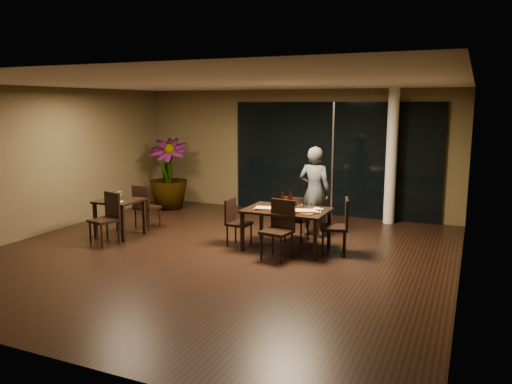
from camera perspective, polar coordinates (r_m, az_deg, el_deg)
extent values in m
plane|color=black|center=(9.02, -4.34, -7.07)|extent=(8.00, 8.00, 0.00)
cube|color=brown|center=(12.40, 4.44, 4.67)|extent=(8.00, 0.10, 3.00)
cube|color=brown|center=(5.53, -24.73, -2.87)|extent=(8.00, 0.10, 3.00)
cube|color=brown|center=(11.19, -23.09, 3.33)|extent=(0.10, 8.00, 3.00)
cube|color=brown|center=(7.68, 23.22, 0.62)|extent=(0.10, 8.00, 3.00)
cube|color=white|center=(8.64, -4.61, 12.46)|extent=(8.00, 8.00, 0.04)
cube|color=black|center=(12.03, 8.80, 3.71)|extent=(5.00, 0.06, 2.70)
cylinder|color=white|center=(11.43, 15.21, 3.90)|extent=(0.24, 0.24, 3.00)
cube|color=black|center=(9.15, 3.51, -2.10)|extent=(1.50, 1.00, 0.04)
cube|color=black|center=(9.10, -1.57, -4.57)|extent=(0.06, 0.06, 0.71)
cube|color=black|center=(8.62, 6.79, -5.48)|extent=(0.06, 0.06, 0.71)
cube|color=black|center=(9.88, 0.62, -3.40)|extent=(0.06, 0.06, 0.71)
cube|color=black|center=(9.44, 8.36, -4.15)|extent=(0.06, 0.06, 0.71)
cube|color=black|center=(10.40, -15.35, -0.97)|extent=(0.80, 0.80, 0.04)
cube|color=black|center=(10.44, -17.88, -3.16)|extent=(0.06, 0.06, 0.71)
cube|color=black|center=(10.01, -14.96, -3.57)|extent=(0.06, 0.06, 0.71)
cube|color=black|center=(10.94, -15.52, -2.45)|extent=(0.06, 0.06, 0.71)
cube|color=black|center=(10.53, -12.65, -2.80)|extent=(0.06, 0.06, 0.71)
cube|color=black|center=(9.78, 4.66, -3.14)|extent=(0.45, 0.45, 0.05)
cylinder|color=black|center=(9.92, 5.95, -4.24)|extent=(0.03, 0.03, 0.43)
cylinder|color=black|center=(10.05, 4.14, -4.02)|extent=(0.03, 0.03, 0.43)
cylinder|color=black|center=(9.62, 5.17, -4.68)|extent=(0.03, 0.03, 0.43)
cylinder|color=black|center=(9.75, 3.32, -4.45)|extent=(0.03, 0.03, 0.43)
cube|color=black|center=(9.56, 4.23, -1.98)|extent=(0.42, 0.07, 0.47)
cube|color=black|center=(8.59, 2.38, -4.59)|extent=(0.54, 0.54, 0.05)
cylinder|color=black|center=(8.59, 0.60, -6.25)|extent=(0.04, 0.04, 0.48)
cylinder|color=black|center=(8.40, 2.84, -6.64)|extent=(0.04, 0.04, 0.48)
cylinder|color=black|center=(8.91, 1.92, -5.66)|extent=(0.04, 0.04, 0.48)
cylinder|color=black|center=(8.72, 4.11, -6.02)|extent=(0.04, 0.04, 0.48)
cube|color=black|center=(8.71, 3.11, -2.59)|extent=(0.47, 0.11, 0.53)
cube|color=black|center=(9.44, -1.93, -3.64)|extent=(0.42, 0.42, 0.05)
cylinder|color=black|center=(9.28, -1.49, -5.22)|extent=(0.03, 0.03, 0.42)
cylinder|color=black|center=(9.56, -0.57, -4.75)|extent=(0.03, 0.03, 0.42)
cylinder|color=black|center=(9.43, -3.31, -4.98)|extent=(0.03, 0.03, 0.42)
cylinder|color=black|center=(9.71, -2.35, -4.53)|extent=(0.03, 0.03, 0.42)
cube|color=black|center=(9.48, -2.94, -2.15)|extent=(0.05, 0.41, 0.47)
cube|color=black|center=(9.01, 8.90, -4.04)|extent=(0.58, 0.58, 0.05)
cylinder|color=black|center=(9.25, 7.65, -5.17)|extent=(0.04, 0.04, 0.48)
cylinder|color=black|center=(8.88, 7.65, -5.81)|extent=(0.04, 0.04, 0.48)
cylinder|color=black|center=(9.26, 10.03, -5.22)|extent=(0.04, 0.04, 0.48)
cylinder|color=black|center=(8.89, 10.12, -5.86)|extent=(0.04, 0.04, 0.48)
cube|color=black|center=(8.96, 10.31, -2.43)|extent=(0.17, 0.46, 0.53)
cube|color=black|center=(10.96, -12.31, -1.76)|extent=(0.47, 0.47, 0.05)
cylinder|color=black|center=(11.03, -10.94, -2.84)|extent=(0.04, 0.04, 0.45)
cylinder|color=black|center=(11.26, -12.39, -2.64)|extent=(0.04, 0.04, 0.45)
cylinder|color=black|center=(10.76, -12.14, -3.21)|extent=(0.04, 0.04, 0.45)
cylinder|color=black|center=(10.99, -13.60, -2.99)|extent=(0.04, 0.04, 0.45)
cube|color=black|center=(10.76, -13.04, -0.64)|extent=(0.45, 0.07, 0.50)
cube|color=black|center=(9.92, -17.00, -3.13)|extent=(0.56, 0.56, 0.05)
cylinder|color=black|center=(10.03, -18.41, -4.44)|extent=(0.04, 0.04, 0.47)
cylinder|color=black|center=(9.72, -17.23, -4.82)|extent=(0.04, 0.04, 0.47)
cylinder|color=black|center=(10.22, -16.65, -4.07)|extent=(0.04, 0.04, 0.47)
cylinder|color=black|center=(9.92, -15.43, -4.43)|extent=(0.04, 0.04, 0.47)
cube|color=black|center=(9.98, -16.09, -1.49)|extent=(0.45, 0.16, 0.52)
imported|color=#2E3234|center=(10.05, 6.71, 0.01)|extent=(0.65, 0.46, 1.83)
imported|color=#184617|center=(12.92, -10.03, 2.06)|extent=(1.26, 1.26, 1.79)
cube|color=#4F3019|center=(9.10, 1.47, -1.98)|extent=(0.57, 0.34, 0.01)
cube|color=#452A16|center=(8.91, 5.17, -2.27)|extent=(0.61, 0.42, 0.01)
cylinder|color=#AB3513|center=(9.42, 3.33, -1.57)|extent=(0.27, 0.27, 0.01)
cylinder|color=white|center=(9.27, 1.99, -1.53)|extent=(0.07, 0.07, 0.08)
cylinder|color=white|center=(9.17, 5.05, -1.64)|extent=(0.08, 0.08, 0.10)
cube|color=white|center=(8.91, 6.84, -2.29)|extent=(0.20, 0.14, 0.01)
cube|color=white|center=(9.20, 7.16, -1.92)|extent=(0.20, 0.16, 0.01)
cube|color=white|center=(10.21, -15.54, -1.03)|extent=(0.18, 0.12, 0.01)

